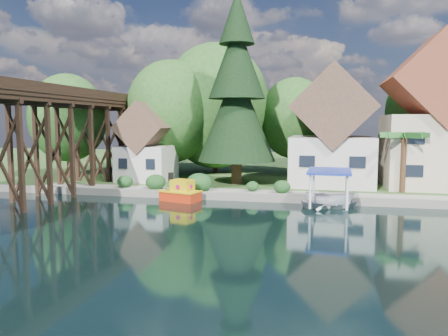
{
  "coord_description": "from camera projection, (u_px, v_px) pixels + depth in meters",
  "views": [
    {
      "loc": [
        6.08,
        -26.4,
        6.35
      ],
      "look_at": [
        -1.16,
        6.0,
        2.86
      ],
      "focal_mm": 35.0,
      "sensor_mm": 36.0,
      "label": 1
    }
  ],
  "objects": [
    {
      "name": "bg_trees",
      "position": [
        274.0,
        114.0,
        47.25
      ],
      "size": [
        49.9,
        13.3,
        10.57
      ],
      "color": "#382314",
      "rests_on": "bank"
    },
    {
      "name": "boat_white_a",
      "position": [
        331.0,
        202.0,
        32.6
      ],
      "size": [
        4.88,
        4.02,
        0.88
      ],
      "primitive_type": "imported",
      "rotation": [
        0.0,
        0.0,
        1.83
      ],
      "color": "silver",
      "rests_on": "ground"
    },
    {
      "name": "conifer",
      "position": [
        237.0,
        92.0,
        40.69
      ],
      "size": [
        7.32,
        7.32,
        18.01
      ],
      "color": "#382314",
      "rests_on": "bank"
    },
    {
      "name": "palm_tree",
      "position": [
        404.0,
        137.0,
        36.04
      ],
      "size": [
        4.87,
        4.87,
        5.32
      ],
      "color": "#382314",
      "rests_on": "bank"
    },
    {
      "name": "house_left",
      "position": [
        332.0,
        135.0,
        41.07
      ],
      "size": [
        7.64,
        8.64,
        11.02
      ],
      "color": "beige",
      "rests_on": "bank"
    },
    {
      "name": "seawall",
      "position": [
        293.0,
        199.0,
        34.47
      ],
      "size": [
        60.0,
        0.4,
        0.62
      ],
      "primitive_type": "cube",
      "color": "slate",
      "rests_on": "ground"
    },
    {
      "name": "tugboat",
      "position": [
        181.0,
        193.0,
        35.25
      ],
      "size": [
        3.56,
        2.6,
        2.31
      ],
      "color": "red",
      "rests_on": "ground"
    },
    {
      "name": "bank",
      "position": [
        276.0,
        166.0,
        60.58
      ],
      "size": [
        140.0,
        52.0,
        0.5
      ],
      "primitive_type": "cube",
      "color": "#2C4D1F",
      "rests_on": "ground"
    },
    {
      "name": "shed",
      "position": [
        147.0,
        148.0,
        43.66
      ],
      "size": [
        5.09,
        5.4,
        7.85
      ],
      "color": "beige",
      "rests_on": "bank"
    },
    {
      "name": "shrubs",
      "position": [
        193.0,
        182.0,
        37.45
      ],
      "size": [
        15.76,
        2.47,
        1.7
      ],
      "color": "#17421A",
      "rests_on": "bank"
    },
    {
      "name": "ground",
      "position": [
        221.0,
        223.0,
        27.6
      ],
      "size": [
        140.0,
        140.0,
        0.0
      ],
      "primitive_type": "plane",
      "color": "black",
      "rests_on": "ground"
    },
    {
      "name": "house_center",
      "position": [
        434.0,
        122.0,
        39.48
      ],
      "size": [
        8.65,
        9.18,
        13.89
      ],
      "color": "#C1B296",
      "rests_on": "bank"
    },
    {
      "name": "boat_canopy",
      "position": [
        329.0,
        192.0,
        32.15
      ],
      "size": [
        3.64,
        4.57,
        2.86
      ],
      "color": "white",
      "rests_on": "ground"
    },
    {
      "name": "trestle_bridge",
      "position": [
        44.0,
        135.0,
        35.53
      ],
      "size": [
        4.12,
        44.18,
        9.3
      ],
      "color": "black",
      "rests_on": "ground"
    },
    {
      "name": "promenade",
      "position": [
        319.0,
        195.0,
        35.27
      ],
      "size": [
        50.0,
        2.6,
        0.06
      ],
      "primitive_type": "cube",
      "color": "gray",
      "rests_on": "bank"
    }
  ]
}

